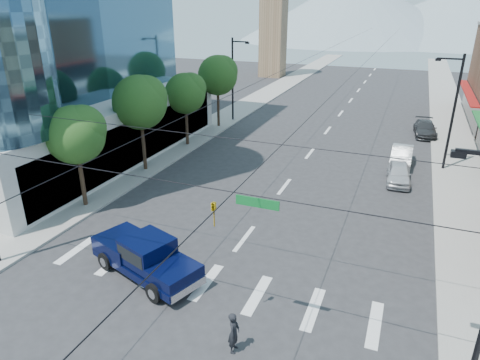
{
  "coord_description": "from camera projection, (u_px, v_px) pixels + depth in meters",
  "views": [
    {
      "loc": [
        7.66,
        -13.7,
        12.39
      ],
      "look_at": [
        -0.78,
        7.27,
        3.0
      ],
      "focal_mm": 32.0,
      "sensor_mm": 36.0,
      "label": 1
    }
  ],
  "objects": [
    {
      "name": "tree_midnear",
      "position": [
        142.0,
        101.0,
        32.02
      ],
      "size": [
        4.09,
        4.09,
        7.52
      ],
      "color": "black",
      "rests_on": "ground"
    },
    {
      "name": "parked_car_mid",
      "position": [
        401.0,
        156.0,
        35.02
      ],
      "size": [
        1.68,
        4.66,
        1.53
      ],
      "primitive_type": "imported",
      "rotation": [
        0.0,
        0.0,
        -0.01
      ],
      "color": "silver",
      "rests_on": "ground"
    },
    {
      "name": "sidewalk_left",
      "position": [
        253.0,
        102.0,
        57.5
      ],
      "size": [
        4.0,
        120.0,
        0.15
      ],
      "primitive_type": "cube",
      "color": "gray",
      "rests_on": "ground"
    },
    {
      "name": "pickup_truck",
      "position": [
        145.0,
        255.0,
        20.68
      ],
      "size": [
        6.52,
        4.06,
        2.09
      ],
      "rotation": [
        0.0,
        0.0,
        -0.33
      ],
      "color": "black",
      "rests_on": "ground"
    },
    {
      "name": "mountain_left",
      "position": [
        355.0,
        7.0,
        148.58
      ],
      "size": [
        80.0,
        80.0,
        22.0
      ],
      "primitive_type": "cone",
      "color": "gray",
      "rests_on": "ground"
    },
    {
      "name": "tree_midfar",
      "position": [
        187.0,
        92.0,
        38.24
      ],
      "size": [
        3.65,
        3.64,
        6.71
      ],
      "color": "black",
      "rests_on": "ground"
    },
    {
      "name": "signal_rig",
      "position": [
        183.0,
        221.0,
        16.42
      ],
      "size": [
        21.8,
        0.2,
        9.0
      ],
      "color": "black",
      "rests_on": "ground"
    },
    {
      "name": "lamp_pole_nw",
      "position": [
        234.0,
        77.0,
        46.61
      ],
      "size": [
        2.0,
        0.25,
        9.0
      ],
      "color": "black",
      "rests_on": "ground"
    },
    {
      "name": "tree_far",
      "position": [
        219.0,
        74.0,
        44.01
      ],
      "size": [
        4.09,
        4.09,
        7.52
      ],
      "color": "black",
      "rests_on": "ground"
    },
    {
      "name": "lamp_pole_ne",
      "position": [
        452.0,
        109.0,
        32.4
      ],
      "size": [
        2.0,
        0.25,
        9.0
      ],
      "color": "black",
      "rests_on": "ground"
    },
    {
      "name": "parked_car_far",
      "position": [
        425.0,
        129.0,
        42.83
      ],
      "size": [
        2.4,
        5.07,
        1.43
      ],
      "primitive_type": "imported",
      "rotation": [
        0.0,
        0.0,
        0.08
      ],
      "color": "#323335",
      "rests_on": "ground"
    },
    {
      "name": "pedestrian",
      "position": [
        234.0,
        333.0,
        16.15
      ],
      "size": [
        0.48,
        0.67,
        1.72
      ],
      "primitive_type": "imported",
      "rotation": [
        0.0,
        0.0,
        1.69
      ],
      "color": "black",
      "rests_on": "ground"
    },
    {
      "name": "sidewalk_right",
      "position": [
        449.0,
        118.0,
        49.23
      ],
      "size": [
        4.0,
        120.0,
        0.15
      ],
      "primitive_type": "cube",
      "color": "gray",
      "rests_on": "ground"
    },
    {
      "name": "parked_car_near",
      "position": [
        399.0,
        173.0,
        31.59
      ],
      "size": [
        1.95,
        4.28,
        1.42
      ],
      "primitive_type": "imported",
      "rotation": [
        0.0,
        0.0,
        0.07
      ],
      "color": "silver",
      "rests_on": "ground"
    },
    {
      "name": "ground",
      "position": [
        196.0,
        302.0,
        19.13
      ],
      "size": [
        160.0,
        160.0,
        0.0
      ],
      "primitive_type": "plane",
      "color": "#28282B",
      "rests_on": "ground"
    },
    {
      "name": "mountain_right",
      "position": [
        463.0,
        13.0,
        145.85
      ],
      "size": [
        90.0,
        90.0,
        18.0
      ],
      "primitive_type": "cone",
      "color": "gray",
      "rests_on": "ground"
    },
    {
      "name": "tree_near",
      "position": [
        78.0,
        133.0,
        26.25
      ],
      "size": [
        3.65,
        3.64,
        6.71
      ],
      "color": "black",
      "rests_on": "ground"
    },
    {
      "name": "clock_tower",
      "position": [
        274.0,
        14.0,
        73.84
      ],
      "size": [
        4.8,
        4.8,
        20.4
      ],
      "color": "#8C6B4C",
      "rests_on": "ground"
    }
  ]
}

